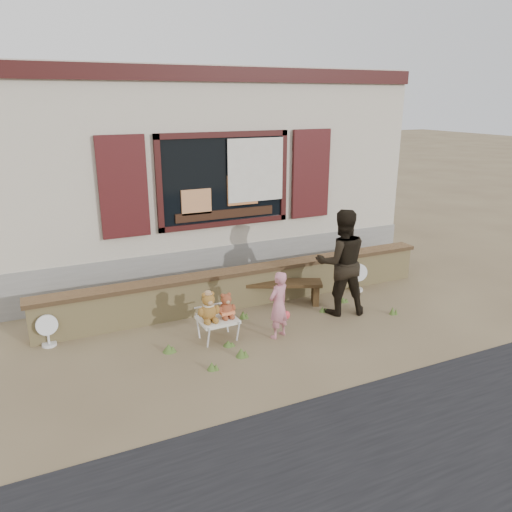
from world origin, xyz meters
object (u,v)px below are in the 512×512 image
teddy_bear_right (226,305)px  adult (341,262)px  folding_chair (218,320)px  child (278,305)px  teddy_bear_left (208,306)px  bench (275,288)px

teddy_bear_right → adult: bearing=0.5°
teddy_bear_right → folding_chair: bearing=-180.0°
teddy_bear_right → child: (0.72, -0.31, -0.01)m
teddy_bear_left → teddy_bear_right: size_ratio=1.17×
teddy_bear_right → child: child is taller
teddy_bear_right → adult: size_ratio=0.22×
teddy_bear_right → child: size_ratio=0.37×
child → adult: (1.36, 0.38, 0.37)m
folding_chair → teddy_bear_right: teddy_bear_right is taller
child → adult: size_ratio=0.59×
folding_chair → child: 0.93m
bench → child: bearing=-90.3°
teddy_bear_left → teddy_bear_right: bearing=0.0°
folding_chair → teddy_bear_left: (-0.14, -0.00, 0.26)m
adult → teddy_bear_left: bearing=19.0°
bench → folding_chair: 1.63m
bench → adult: bearing=-18.7°
teddy_bear_right → adult: 2.10m
adult → bench: bearing=-26.1°
teddy_bear_left → child: (1.00, -0.30, -0.05)m
bench → adult: (0.83, -0.77, 0.58)m
folding_chair → teddy_bear_left: bearing=-180.0°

